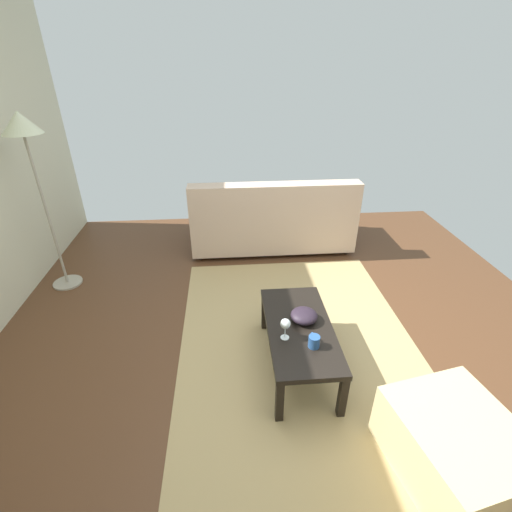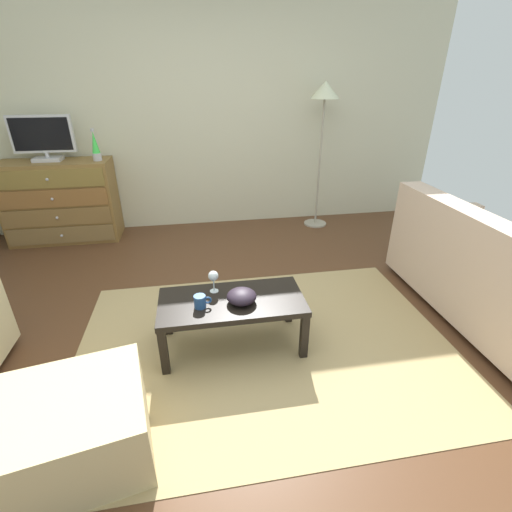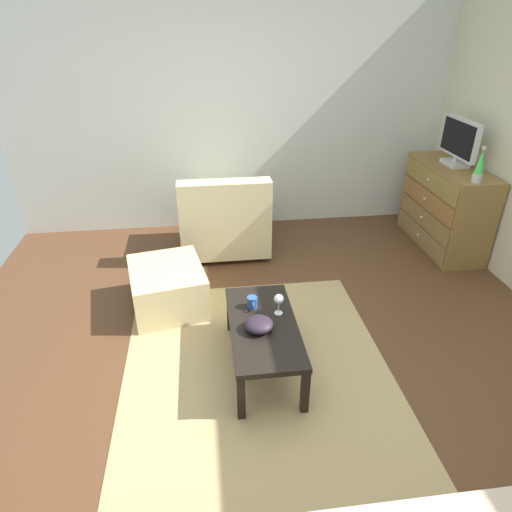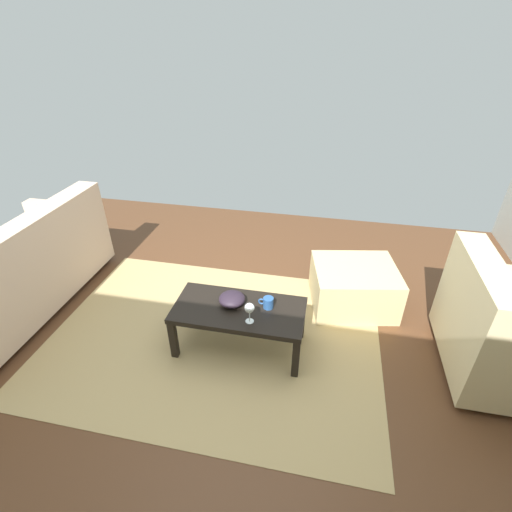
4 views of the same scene
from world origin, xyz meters
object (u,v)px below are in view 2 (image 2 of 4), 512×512
at_px(tv, 43,137).
at_px(bowl_decorative, 242,296).
at_px(lava_lamp, 95,147).
at_px(coffee_table, 232,306).
at_px(standing_lamp, 324,105).
at_px(couch_large, 498,282).
at_px(mug, 200,301).
at_px(wine_glass, 213,277).
at_px(dresser, 62,202).
at_px(ottoman, 71,430).

height_order(tv, bowl_decorative, tv).
xyz_separation_m(lava_lamp, coffee_table, (1.20, -2.15, -0.72)).
bearing_deg(tv, standing_lamp, -1.37).
bearing_deg(couch_large, mug, -179.60).
distance_m(tv, wine_glass, 2.72).
relative_size(dresser, coffee_table, 1.20).
distance_m(mug, couch_large, 2.19).
bearing_deg(standing_lamp, lava_lamp, 179.89).
bearing_deg(bowl_decorative, lava_lamp, 119.86).
bearing_deg(coffee_table, couch_large, -1.09).
xyz_separation_m(tv, coffee_table, (1.72, -2.22, -0.81)).
bearing_deg(standing_lamp, tv, 178.63).
height_order(tv, standing_lamp, standing_lamp).
xyz_separation_m(coffee_table, bowl_decorative, (0.06, -0.04, 0.09)).
distance_m(mug, standing_lamp, 2.85).
bearing_deg(lava_lamp, ottoman, -83.24).
height_order(mug, standing_lamp, standing_lamp).
bearing_deg(ottoman, bowl_decorative, 36.10).
distance_m(dresser, standing_lamp, 3.14).
bearing_deg(dresser, couch_large, -31.37).
bearing_deg(standing_lamp, bowl_decorative, -119.61).
xyz_separation_m(coffee_table, mug, (-0.21, -0.05, 0.09)).
relative_size(tv, wine_glass, 3.93).
relative_size(lava_lamp, standing_lamp, 0.20).
height_order(couch_large, ottoman, couch_large).
xyz_separation_m(coffee_table, standing_lamp, (1.30, 2.15, 1.10)).
distance_m(tv, standing_lamp, 3.03).
relative_size(mug, ottoman, 0.16).
relative_size(tv, bowl_decorative, 3.16).
distance_m(tv, mug, 2.82).
relative_size(bowl_decorative, ottoman, 0.28).
distance_m(dresser, mug, 2.69).
bearing_deg(dresser, standing_lamp, -0.93).
bearing_deg(wine_glass, couch_large, -4.43).
bearing_deg(coffee_table, lava_lamp, 119.08).
xyz_separation_m(lava_lamp, mug, (0.99, -2.20, -0.62)).
bearing_deg(dresser, tv, 147.60).
xyz_separation_m(couch_large, ottoman, (-2.84, -0.67, -0.15)).
distance_m(dresser, wine_glass, 2.60).
bearing_deg(wine_glass, standing_lamp, 55.06).
distance_m(coffee_table, couch_large, 1.99).
height_order(bowl_decorative, standing_lamp, standing_lamp).
bearing_deg(couch_large, dresser, 148.63).
bearing_deg(couch_large, standing_lamp, 107.32).
bearing_deg(dresser, wine_glass, -52.84).
height_order(lava_lamp, bowl_decorative, lava_lamp).
distance_m(lava_lamp, ottoman, 3.01).
bearing_deg(lava_lamp, coffee_table, -60.92).
distance_m(lava_lamp, mug, 2.50).
xyz_separation_m(lava_lamp, wine_glass, (1.09, -2.03, -0.55)).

